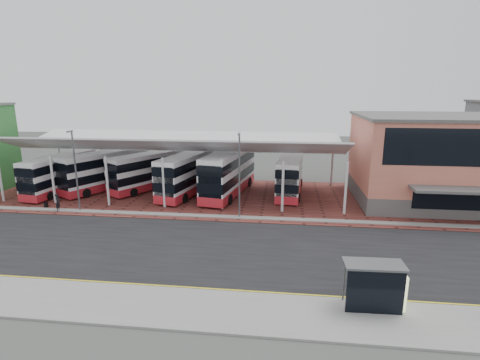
{
  "coord_description": "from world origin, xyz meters",
  "views": [
    {
      "loc": [
        6.01,
        -26.97,
        12.01
      ],
      "look_at": [
        1.86,
        7.99,
        3.27
      ],
      "focal_mm": 28.0,
      "sensor_mm": 36.0,
      "label": 1
    }
  ],
  "objects": [
    {
      "name": "pedestrian",
      "position": [
        -16.07,
        6.0,
        0.95
      ],
      "size": [
        0.53,
        0.71,
        1.77
      ],
      "primitive_type": "imported",
      "rotation": [
        0.0,
        0.0,
        1.75
      ],
      "color": "black",
      "rests_on": "forecourt"
    },
    {
      "name": "bus_1",
      "position": [
        -15.18,
        14.49,
        2.32
      ],
      "size": [
        7.47,
        10.9,
        4.54
      ],
      "rotation": [
        0.0,
        0.0,
        -0.5
      ],
      "color": "white",
      "rests_on": "forecourt"
    },
    {
      "name": "sidewalk",
      "position": [
        0.0,
        -9.0,
        0.07
      ],
      "size": [
        120.0,
        4.0,
        0.14
      ],
      "primitive_type": "cube",
      "color": "gray",
      "rests_on": "ground"
    },
    {
      "name": "yellow_line_far",
      "position": [
        0.0,
        -6.7,
        0.03
      ],
      "size": [
        120.0,
        0.12,
        0.01
      ],
      "primitive_type": "cube",
      "color": "yellow",
      "rests_on": "road"
    },
    {
      "name": "bus_3",
      "position": [
        -4.76,
        13.93,
        2.37
      ],
      "size": [
        5.09,
        11.57,
        4.65
      ],
      "rotation": [
        0.0,
        0.0,
        -0.23
      ],
      "color": "white",
      "rests_on": "forecourt"
    },
    {
      "name": "lamp_east",
      "position": [
        2.0,
        6.27,
        4.36
      ],
      "size": [
        0.16,
        0.9,
        8.07
      ],
      "color": "#515458",
      "rests_on": "ground"
    },
    {
      "name": "lamp_west",
      "position": [
        -14.0,
        6.27,
        4.36
      ],
      "size": [
        0.16,
        0.9,
        8.07
      ],
      "color": "#515458",
      "rests_on": "ground"
    },
    {
      "name": "road",
      "position": [
        0.0,
        -1.0,
        0.01
      ],
      "size": [
        120.0,
        14.0,
        0.02
      ],
      "primitive_type": "cube",
      "color": "black",
      "rests_on": "ground"
    },
    {
      "name": "ground",
      "position": [
        0.0,
        0.0,
        0.0
      ],
      "size": [
        140.0,
        140.0,
        0.0
      ],
      "primitive_type": "plane",
      "color": "#3E403C"
    },
    {
      "name": "bus_5",
      "position": [
        6.8,
        15.29,
        2.21
      ],
      "size": [
        3.25,
        10.68,
        4.34
      ],
      "rotation": [
        0.0,
        0.0,
        -0.08
      ],
      "color": "white",
      "rests_on": "forecourt"
    },
    {
      "name": "forecourt",
      "position": [
        2.0,
        13.0,
        0.03
      ],
      "size": [
        72.0,
        16.0,
        0.06
      ],
      "primitive_type": "cube",
      "color": "brown",
      "rests_on": "ground"
    },
    {
      "name": "canopy",
      "position": [
        -6.0,
        13.94,
        5.8
      ],
      "size": [
        37.0,
        11.63,
        7.07
      ],
      "color": "silver",
      "rests_on": "ground"
    },
    {
      "name": "bus_0",
      "position": [
        -19.82,
        12.77,
        2.21
      ],
      "size": [
        3.82,
        10.71,
        4.32
      ],
      "rotation": [
        0.0,
        0.0,
        -0.14
      ],
      "color": "white",
      "rests_on": "forecourt"
    },
    {
      "name": "north_kerb",
      "position": [
        0.0,
        6.2,
        0.07
      ],
      "size": [
        120.0,
        0.8,
        0.14
      ],
      "primitive_type": "cube",
      "color": "gray",
      "rests_on": "ground"
    },
    {
      "name": "bus_4",
      "position": [
        -0.17,
        14.18,
        2.54
      ],
      "size": [
        4.87,
        12.41,
        4.99
      ],
      "rotation": [
        0.0,
        0.0,
        -0.18
      ],
      "color": "white",
      "rests_on": "forecourt"
    },
    {
      "name": "bus_2",
      "position": [
        -9.94,
        15.27,
        2.23
      ],
      "size": [
        7.55,
        10.35,
        4.37
      ],
      "rotation": [
        0.0,
        0.0,
        -0.54
      ],
      "color": "white",
      "rests_on": "forecourt"
    },
    {
      "name": "bus_shelter",
      "position": [
        11.34,
        -8.02,
        1.78
      ],
      "size": [
        3.34,
        1.61,
        2.63
      ],
      "rotation": [
        0.0,
        0.0,
        0.03
      ],
      "color": "black",
      "rests_on": "sidewalk"
    },
    {
      "name": "suitcase",
      "position": [
        -18.05,
        6.95,
        0.34
      ],
      "size": [
        0.32,
        0.23,
        0.55
      ],
      "primitive_type": "cube",
      "color": "black",
      "rests_on": "forecourt"
    },
    {
      "name": "yellow_line_near",
      "position": [
        0.0,
        -7.0,
        0.03
      ],
      "size": [
        120.0,
        0.12,
        0.01
      ],
      "primitive_type": "cube",
      "color": "yellow",
      "rests_on": "road"
    },
    {
      "name": "terminal",
      "position": [
        23.0,
        13.92,
        4.66
      ],
      "size": [
        18.4,
        14.4,
        9.25
      ],
      "color": "#54514F",
      "rests_on": "ground"
    }
  ]
}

